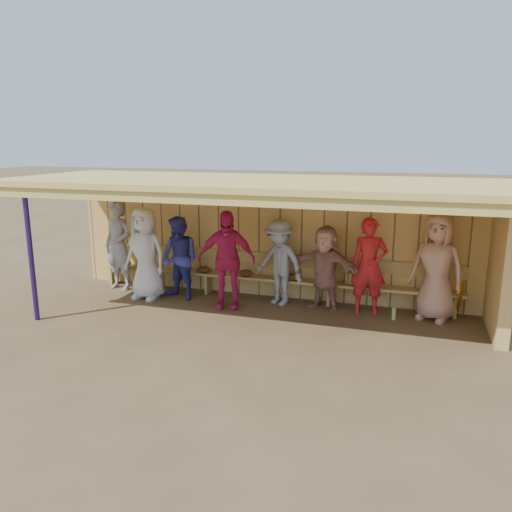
# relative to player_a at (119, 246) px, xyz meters

# --- Properties ---
(ground) EXTENTS (90.00, 90.00, 0.00)m
(ground) POSITION_rel_player_a_xyz_m (3.22, -0.75, -0.96)
(ground) COLOR brown
(ground) RESTS_ON ground
(player_a) EXTENTS (0.78, 0.59, 1.92)m
(player_a) POSITION_rel_player_a_xyz_m (0.00, 0.00, 0.00)
(player_a) COLOR #93949B
(player_a) RESTS_ON ground
(player_b) EXTENTS (0.98, 0.70, 1.87)m
(player_b) POSITION_rel_player_a_xyz_m (0.88, -0.40, -0.02)
(player_b) COLOR silver
(player_b) RESTS_ON ground
(player_c) EXTENTS (0.97, 0.84, 1.69)m
(player_c) POSITION_rel_player_a_xyz_m (1.56, -0.23, -0.11)
(player_c) COLOR #353A93
(player_c) RESTS_ON ground
(player_d) EXTENTS (1.18, 0.68, 1.90)m
(player_d) POSITION_rel_player_a_xyz_m (2.65, -0.45, -0.01)
(player_d) COLOR #D02156
(player_d) RESTS_ON ground
(player_e) EXTENTS (1.25, 1.00, 1.69)m
(player_e) POSITION_rel_player_a_xyz_m (3.56, 0.06, -0.12)
(player_e) COLOR #92949A
(player_e) RESTS_ON ground
(player_f) EXTENTS (1.58, 0.91, 1.62)m
(player_f) POSITION_rel_player_a_xyz_m (4.45, 0.06, -0.15)
(player_f) COLOR tan
(player_f) RESTS_ON ground
(player_g) EXTENTS (0.72, 0.54, 1.80)m
(player_g) POSITION_rel_player_a_xyz_m (5.27, 0.06, -0.06)
(player_g) COLOR red
(player_g) RESTS_ON ground
(player_h) EXTENTS (1.10, 0.92, 1.93)m
(player_h) POSITION_rel_player_a_xyz_m (6.45, 0.06, 0.01)
(player_h) COLOR tan
(player_h) RESTS_ON ground
(dugout_structure) EXTENTS (8.80, 3.20, 2.50)m
(dugout_structure) POSITION_rel_player_a_xyz_m (3.61, -0.06, 0.74)
(dugout_structure) COLOR #E1B160
(dugout_structure) RESTS_ON ground
(bench) EXTENTS (7.60, 0.34, 0.93)m
(bench) POSITION_rel_player_a_xyz_m (3.22, 0.37, -0.43)
(bench) COLOR tan
(bench) RESTS_ON ground
(dugout_equipment) EXTENTS (5.24, 0.62, 0.80)m
(dugout_equipment) POSITION_rel_player_a_xyz_m (3.45, 0.24, -0.47)
(dugout_equipment) COLOR orange
(dugout_equipment) RESTS_ON ground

